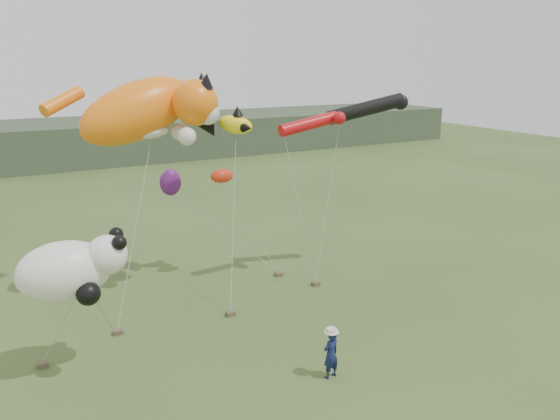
% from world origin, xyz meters
% --- Properties ---
extents(ground, '(120.00, 120.00, 0.00)m').
position_xyz_m(ground, '(0.00, 0.00, 0.00)').
color(ground, '#385123').
rests_on(ground, ground).
extents(headland, '(90.00, 13.00, 4.00)m').
position_xyz_m(headland, '(-3.11, 44.69, 1.92)').
color(headland, '#2D3D28').
rests_on(headland, ground).
extents(festival_attendant, '(0.67, 0.50, 1.68)m').
position_xyz_m(festival_attendant, '(0.78, -1.11, 0.84)').
color(festival_attendant, '#111B41').
rests_on(festival_attendant, ground).
extents(sandbag_anchors, '(12.27, 3.58, 0.18)m').
position_xyz_m(sandbag_anchors, '(-0.94, 5.37, 0.09)').
color(sandbag_anchors, brown).
rests_on(sandbag_anchors, ground).
extents(cat_kite, '(6.90, 3.68, 3.85)m').
position_xyz_m(cat_kite, '(-2.05, 8.43, 8.12)').
color(cat_kite, orange).
rests_on(cat_kite, ground).
extents(fish_kite, '(2.75, 1.78, 1.38)m').
position_xyz_m(fish_kite, '(1.27, 8.44, 7.34)').
color(fish_kite, yellow).
rests_on(fish_kite, ground).
extents(tube_kites, '(6.45, 1.89, 1.76)m').
position_xyz_m(tube_kites, '(6.65, 6.20, 7.80)').
color(tube_kites, black).
rests_on(tube_kites, ground).
extents(panda_kite, '(3.43, 2.22, 2.13)m').
position_xyz_m(panda_kite, '(-6.38, 3.08, 3.71)').
color(panda_kite, white).
rests_on(panda_kite, ground).
extents(misc_kites, '(2.94, 2.55, 1.43)m').
position_xyz_m(misc_kites, '(-0.15, 9.82, 4.65)').
color(misc_kites, red).
rests_on(misc_kites, ground).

